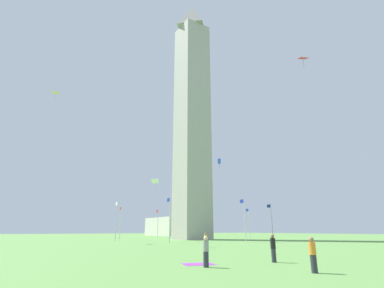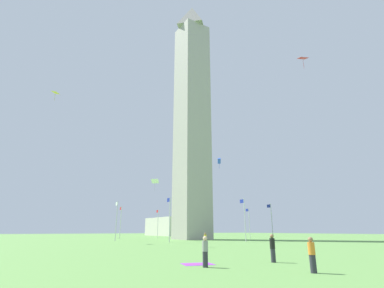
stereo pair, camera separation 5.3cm
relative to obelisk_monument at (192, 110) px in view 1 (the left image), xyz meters
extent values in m
plane|color=#609347|center=(0.00, 0.00, -30.22)|extent=(260.00, 260.00, 0.00)
cube|color=#A8A399|center=(0.00, 0.00, -3.63)|extent=(6.65, 6.65, 53.18)
pyramid|color=gray|center=(0.00, 0.00, 26.59)|extent=(6.65, 6.65, 7.25)
cylinder|color=silver|center=(16.90, 0.00, -26.59)|extent=(0.14, 0.14, 7.26)
cube|color=red|center=(17.45, 0.00, -23.41)|extent=(1.00, 0.03, 0.64)
cylinder|color=silver|center=(11.95, 11.95, -26.59)|extent=(0.14, 0.14, 7.26)
cube|color=red|center=(12.50, 11.95, -23.41)|extent=(1.00, 0.03, 0.64)
cylinder|color=silver|center=(0.00, 16.90, -26.59)|extent=(0.14, 0.14, 7.26)
cube|color=white|center=(0.55, 16.90, -23.41)|extent=(1.00, 0.03, 0.64)
cylinder|color=silver|center=(-11.95, 11.95, -26.59)|extent=(0.14, 0.14, 7.26)
cube|color=#1E2D99|center=(-11.40, 11.95, -23.41)|extent=(1.00, 0.03, 0.64)
cylinder|color=silver|center=(-16.90, 0.00, -26.59)|extent=(0.14, 0.14, 7.26)
cube|color=#1E2D99|center=(-16.35, 0.00, -23.41)|extent=(1.00, 0.03, 0.64)
cylinder|color=silver|center=(-11.95, -11.95, -26.59)|extent=(0.14, 0.14, 7.26)
cube|color=#1E2D99|center=(-11.40, -11.95, -23.41)|extent=(1.00, 0.03, 0.64)
cylinder|color=silver|center=(0.00, -16.90, -26.59)|extent=(0.14, 0.14, 7.26)
cube|color=#1E2D99|center=(0.55, -16.90, -23.41)|extent=(1.00, 0.03, 0.64)
cylinder|color=silver|center=(11.95, -11.95, -26.59)|extent=(0.14, 0.14, 7.26)
cube|color=red|center=(12.50, -11.95, -23.41)|extent=(1.00, 0.03, 0.64)
cylinder|color=#2D2D38|center=(-41.63, 25.65, -29.82)|extent=(0.29, 0.29, 0.80)
cylinder|color=gray|center=(-41.63, 25.65, -29.14)|extent=(0.32, 0.32, 0.56)
sphere|color=beige|center=(-41.63, 25.65, -28.74)|extent=(0.24, 0.24, 0.24)
cylinder|color=#2D2D38|center=(-25.81, 14.57, -29.82)|extent=(0.29, 0.29, 0.80)
cylinder|color=yellow|center=(-25.81, 14.57, -29.12)|extent=(0.32, 0.32, 0.59)
sphere|color=#936B4C|center=(-25.81, 14.57, -28.71)|extent=(0.24, 0.24, 0.24)
cylinder|color=#2D2D38|center=(-46.11, 22.65, -29.82)|extent=(0.29, 0.29, 0.80)
cylinder|color=orange|center=(-46.11, 22.65, -29.14)|extent=(0.32, 0.32, 0.56)
sphere|color=#936B4C|center=(-46.11, 22.65, -28.73)|extent=(0.24, 0.24, 0.24)
cylinder|color=#2D2D38|center=(-41.86, 20.67, -29.82)|extent=(0.29, 0.29, 0.80)
cylinder|color=black|center=(-41.86, 20.67, -29.10)|extent=(0.32, 0.32, 0.63)
sphere|color=#936B4C|center=(-41.86, 20.67, -28.67)|extent=(0.24, 0.24, 0.24)
cube|color=blue|center=(-9.09, -0.86, -14.58)|extent=(1.16, 1.04, 1.19)
cylinder|color=#233C9D|center=(-9.09, -0.86, -15.51)|extent=(0.04, 0.04, 1.39)
cube|color=red|center=(-26.70, -7.39, 2.31)|extent=(1.99, 2.04, 0.59)
cylinder|color=maroon|center=(-26.70, -7.39, 1.05)|extent=(0.04, 0.04, 1.88)
cube|color=white|center=(0.29, 9.09, -18.36)|extent=(1.99, 2.03, 0.74)
cylinder|color=#A7A7A7|center=(0.29, 9.09, -19.58)|extent=(0.04, 0.04, 1.82)
cube|color=yellow|center=(2.11, 30.13, -2.65)|extent=(1.73, 1.73, 0.33)
cylinder|color=#A4921C|center=(2.11, 30.13, -3.64)|extent=(0.04, 0.04, 1.49)
cube|color=beige|center=(43.06, -17.90, -27.04)|extent=(20.07, 11.39, 6.35)
cube|color=purple|center=(-40.13, 25.15, -30.21)|extent=(1.85, 2.12, 0.01)
camera|label=1|loc=(-55.36, 35.30, -28.31)|focal=27.21mm
camera|label=2|loc=(-55.39, 35.26, -28.31)|focal=27.21mm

